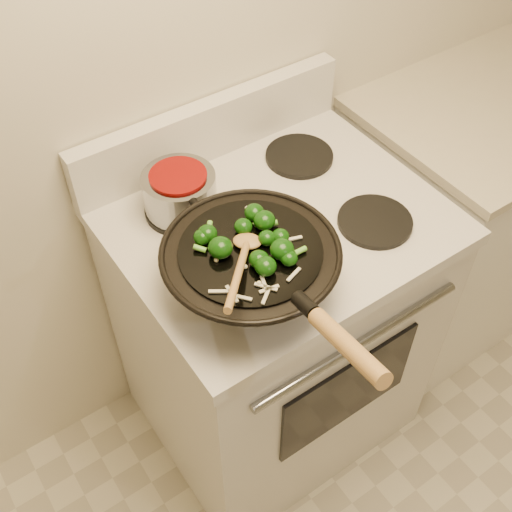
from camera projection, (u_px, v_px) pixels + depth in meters
stove at (273, 326)px, 1.89m from camera, size 0.78×0.67×1.08m
counter_unit at (464, 213)px, 2.24m from camera, size 0.78×0.62×0.91m
wok at (252, 267)px, 1.34m from camera, size 0.38×0.63×0.25m
stirfry at (252, 241)px, 1.30m from camera, size 0.24×0.24×0.04m
wooden_spoon at (242, 259)px, 1.25m from camera, size 0.21×0.23×0.10m
saucepan at (180, 192)px, 1.52m from camera, size 0.18×0.28×0.10m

